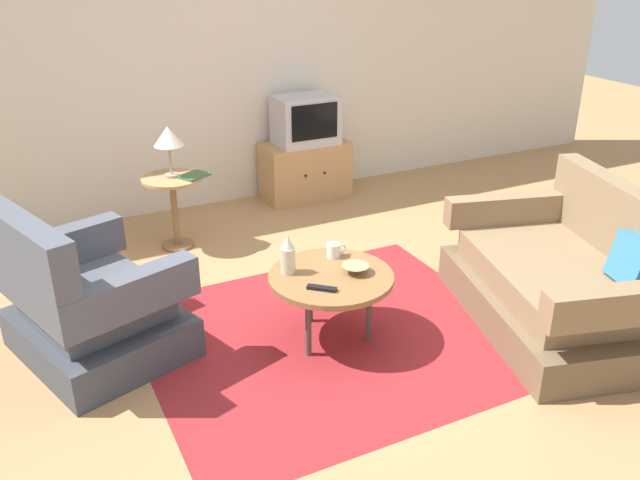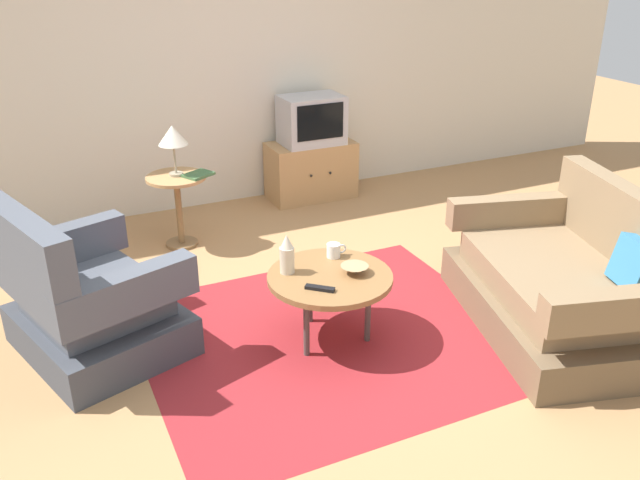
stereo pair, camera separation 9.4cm
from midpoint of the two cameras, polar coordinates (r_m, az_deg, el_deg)
name	(u,v)px [view 2 (the right image)]	position (r m, az deg, el deg)	size (l,w,h in m)	color
ground_plane	(342,325)	(4.29, 2.51, -7.31)	(16.00, 16.00, 0.00)	#AD7F51
back_wall	(214,53)	(6.05, -8.61, 15.56)	(9.00, 0.12, 2.70)	beige
area_rug	(330,337)	(4.16, 1.47, -8.32)	(2.22, 1.97, 0.00)	maroon
armchair	(87,304)	(4.09, -18.72, -5.18)	(1.07, 1.16, 0.95)	#3E424B
couch	(568,285)	(4.44, 21.01, -3.64)	(1.33, 1.71, 0.88)	brown
coffee_table	(330,280)	(3.96, 1.52, -3.43)	(0.75, 0.75, 0.44)	olive
side_table	(178,196)	(5.32, -11.59, 3.70)	(0.46, 0.46, 0.58)	tan
tv_stand	(311,170)	(6.29, -0.34, 5.99)	(0.80, 0.44, 0.53)	tan
television	(312,120)	(6.14, -0.29, 10.24)	(0.56, 0.39, 0.44)	#B7B7BC
table_lamp	(173,136)	(5.18, -11.98, 8.67)	(0.22, 0.22, 0.39)	#9E937A
vase	(287,255)	(3.93, -2.16, -1.25)	(0.09, 0.09, 0.25)	beige
mug	(334,250)	(4.15, 1.86, -0.90)	(0.13, 0.09, 0.09)	white
bowl	(354,269)	(3.96, 3.65, -2.53)	(0.17, 0.17, 0.05)	tan
tv_remote_dark	(320,288)	(3.78, 0.70, -4.15)	(0.16, 0.14, 0.02)	black
book	(198,175)	(5.23, -9.87, 5.54)	(0.26, 0.24, 0.02)	#3D663D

